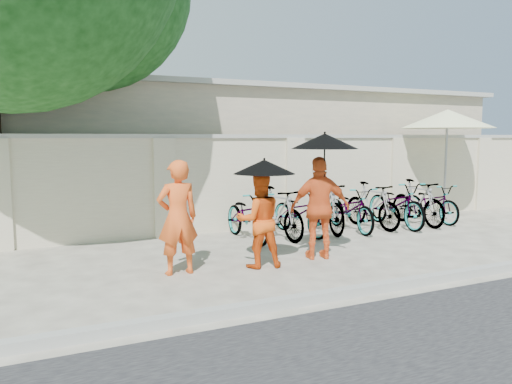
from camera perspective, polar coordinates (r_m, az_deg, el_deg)
name	(u,v)px	position (r m, az deg, el deg)	size (l,w,h in m)	color
ground	(279,266)	(7.92, 2.70, -8.49)	(80.00, 80.00, 0.00)	beige
kerb	(343,293)	(6.51, 9.88, -11.33)	(40.00, 0.16, 0.12)	#9F9F99
compound_wall	(252,183)	(11.02, -0.50, 0.98)	(20.00, 0.30, 2.00)	beige
building_behind	(228,151)	(14.86, -3.17, 4.67)	(14.00, 6.00, 3.20)	#C8B597
monk_left	(178,217)	(7.42, -8.95, -2.89)	(0.62, 0.41, 1.70)	#FF5E1F
monk_center	(259,220)	(7.73, 0.35, -3.23)	(0.72, 0.56, 1.48)	#ED5412
parasol_center	(264,167)	(7.59, 0.96, 2.90)	(0.95, 0.95, 0.84)	black
monk_right	(320,208)	(8.33, 7.33, -1.83)	(1.00, 0.42, 1.70)	orange
parasol_right	(325,141)	(8.19, 7.86, 5.78)	(1.09, 1.09, 1.12)	black
patio_umbrella	(447,120)	(13.39, 21.02, 7.68)	(3.00, 3.00, 2.70)	#9F9F99
bike_0	(248,216)	(9.79, -0.96, -2.73)	(0.64, 1.85, 0.97)	gray
bike_1	(278,213)	(9.92, 2.54, -2.42)	(0.49, 1.72, 1.04)	gray
bike_2	(300,212)	(10.37, 5.05, -2.31)	(0.63, 1.80, 0.95)	gray
bike_3	(325,207)	(10.67, 7.86, -1.67)	(0.52, 1.84, 1.10)	gray
bike_4	(351,209)	(10.94, 10.79, -1.88)	(0.64, 1.84, 0.97)	gray
bike_5	(372,205)	(11.34, 13.12, -1.51)	(0.48, 1.71, 1.03)	gray
bike_6	(396,204)	(11.65, 15.71, -1.34)	(0.69, 1.98, 1.04)	gray
bike_7	(417,203)	(12.04, 17.97, -1.15)	(0.49, 1.74, 1.05)	gray
bike_8	(431,203)	(12.59, 19.39, -1.19)	(0.61, 1.75, 0.92)	gray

